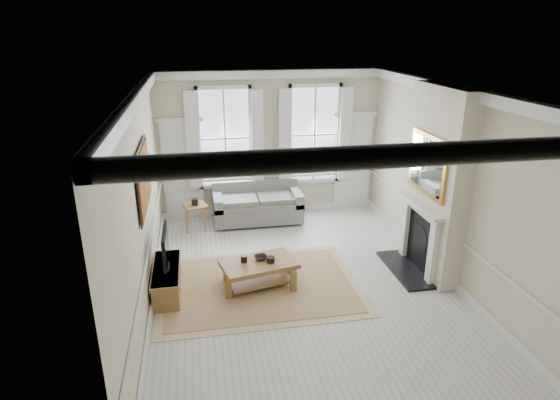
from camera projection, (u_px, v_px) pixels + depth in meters
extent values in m
plane|color=#B7B5AD|center=(303.00, 286.00, 8.25)|extent=(7.20, 7.20, 0.00)
plane|color=white|center=(307.00, 90.00, 7.06)|extent=(7.20, 7.20, 0.00)
plane|color=beige|center=(270.00, 144.00, 10.97)|extent=(5.20, 0.00, 5.20)
plane|color=beige|center=(141.00, 206.00, 7.21)|extent=(0.00, 7.20, 7.20)
plane|color=beige|center=(451.00, 186.00, 8.09)|extent=(0.00, 7.20, 7.20)
cube|color=silver|center=(183.00, 172.00, 10.78)|extent=(0.90, 0.08, 2.30)
cube|color=silver|center=(353.00, 163.00, 11.47)|extent=(0.90, 0.08, 2.30)
cube|color=#BB7120|center=(143.00, 178.00, 7.38)|extent=(0.05, 1.66, 1.06)
cube|color=beige|center=(436.00, 183.00, 8.25)|extent=(0.35, 1.70, 3.38)
cube|color=black|center=(405.00, 269.00, 8.76)|extent=(0.55, 1.50, 0.05)
cube|color=silver|center=(432.00, 255.00, 8.10)|extent=(0.10, 0.18, 1.15)
cube|color=silver|center=(405.00, 230.00, 9.11)|extent=(0.10, 0.18, 1.15)
cube|color=silver|center=(419.00, 205.00, 8.34)|extent=(0.20, 1.45, 0.06)
cube|color=black|center=(420.00, 243.00, 8.62)|extent=(0.02, 0.92, 1.00)
cube|color=gold|center=(427.00, 165.00, 8.09)|extent=(0.06, 1.26, 1.06)
cube|color=slate|center=(257.00, 210.00, 10.89)|extent=(2.02, 0.98, 0.46)
cube|color=slate|center=(255.00, 188.00, 11.12)|extent=(2.02, 0.20, 0.44)
cube|color=slate|center=(218.00, 201.00, 10.64)|extent=(0.20, 0.98, 0.30)
cube|color=slate|center=(296.00, 196.00, 10.95)|extent=(0.20, 0.98, 0.30)
cylinder|color=brown|center=(221.00, 229.00, 10.48)|extent=(0.06, 0.06, 0.08)
cylinder|color=brown|center=(292.00, 211.00, 11.47)|extent=(0.06, 0.06, 0.08)
cube|color=brown|center=(195.00, 206.00, 10.38)|extent=(0.59, 0.59, 0.06)
cube|color=brown|center=(187.00, 222.00, 10.28)|extent=(0.05, 0.05, 0.52)
cube|color=brown|center=(205.00, 221.00, 10.34)|extent=(0.05, 0.05, 0.52)
cube|color=brown|center=(187.00, 216.00, 10.62)|extent=(0.05, 0.05, 0.52)
cube|color=brown|center=(204.00, 214.00, 10.69)|extent=(0.05, 0.05, 0.52)
cube|color=tan|center=(259.00, 285.00, 8.24)|extent=(3.50, 2.60, 0.02)
cube|color=brown|center=(259.00, 264.00, 8.09)|extent=(1.40, 0.99, 0.08)
cube|color=brown|center=(230.00, 287.00, 7.83)|extent=(0.10, 0.10, 0.40)
cube|color=brown|center=(292.00, 281.00, 8.01)|extent=(0.10, 0.10, 0.40)
cube|color=brown|center=(227.00, 271.00, 8.33)|extent=(0.10, 0.10, 0.40)
cube|color=brown|center=(286.00, 266.00, 8.51)|extent=(0.10, 0.10, 0.40)
cylinder|color=black|center=(244.00, 259.00, 8.06)|extent=(0.12, 0.12, 0.12)
cylinder|color=black|center=(271.00, 260.00, 8.05)|extent=(0.14, 0.14, 0.10)
imported|color=black|center=(261.00, 257.00, 8.17)|extent=(0.27, 0.27, 0.06)
cube|color=brown|center=(167.00, 280.00, 7.98)|extent=(0.42, 1.32, 0.47)
cube|color=black|center=(167.00, 267.00, 7.89)|extent=(0.08, 0.30, 0.03)
cube|color=black|center=(165.00, 246.00, 7.76)|extent=(0.05, 0.90, 0.55)
cube|color=black|center=(167.00, 246.00, 7.76)|extent=(0.01, 0.83, 0.49)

